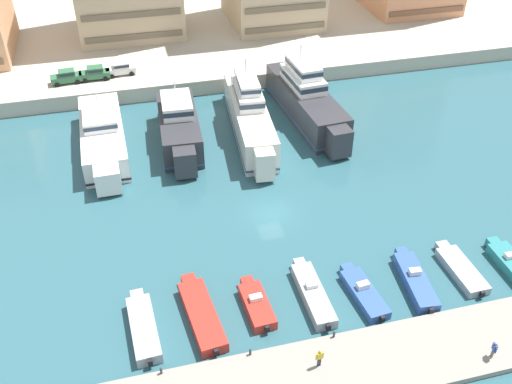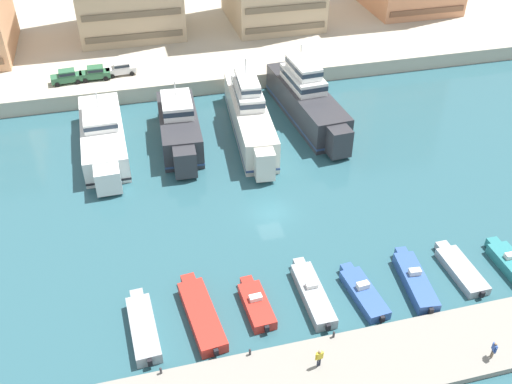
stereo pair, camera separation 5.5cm
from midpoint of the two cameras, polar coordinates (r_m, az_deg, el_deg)
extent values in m
plane|color=#2D5B66|center=(58.30, 1.50, -2.07)|extent=(400.00, 400.00, 0.00)
cube|color=#BCB29E|center=(112.49, -7.51, 18.06)|extent=(180.00, 70.00, 2.14)
cube|color=gray|center=(45.18, 8.60, -17.21)|extent=(120.00, 6.30, 0.55)
cube|color=white|center=(69.97, -15.07, 5.37)|extent=(5.12, 16.19, 3.09)
cube|color=white|center=(62.17, -14.62, 1.24)|extent=(2.71, 2.47, 2.63)
cube|color=black|center=(70.47, -14.95, 4.68)|extent=(5.17, 16.35, 0.24)
cube|color=white|center=(69.96, -15.41, 7.40)|extent=(3.90, 6.83, 1.31)
cube|color=#233342|center=(69.89, -15.43, 7.50)|extent=(3.95, 6.90, 0.47)
cylinder|color=silver|center=(70.15, -15.66, 8.90)|extent=(0.16, 0.16, 1.80)
cube|color=white|center=(77.76, -15.34, 8.05)|extent=(4.13, 0.97, 0.20)
cube|color=#333338|center=(69.37, -7.71, 6.33)|extent=(5.22, 13.34, 3.58)
cube|color=#333338|center=(62.90, -7.14, 3.00)|extent=(2.59, 2.38, 3.05)
cube|color=#334C7F|center=(69.96, -7.64, 5.51)|extent=(5.28, 13.47, 0.24)
cube|color=white|center=(68.97, -7.96, 8.60)|extent=(3.80, 5.70, 1.63)
cube|color=#233342|center=(68.89, -7.97, 8.72)|extent=(3.85, 5.75, 0.59)
cylinder|color=silver|center=(68.93, -8.14, 10.17)|extent=(0.16, 0.16, 1.80)
cube|color=#333338|center=(75.88, -8.12, 8.42)|extent=(3.85, 1.12, 0.20)
cube|color=silver|center=(70.49, -0.70, 7.37)|extent=(5.40, 19.33, 3.93)
cube|color=silver|center=(61.70, 0.83, 2.78)|extent=(2.26, 2.09, 3.34)
cube|color=#334C7F|center=(71.13, -0.69, 6.47)|extent=(5.46, 19.52, 0.24)
cube|color=white|center=(70.43, -0.90, 9.91)|extent=(3.65, 8.23, 1.63)
cube|color=#233342|center=(70.36, -0.90, 10.02)|extent=(3.69, 8.32, 0.59)
cube|color=white|center=(69.79, -0.91, 10.96)|extent=(2.84, 6.42, 1.26)
cube|color=#233342|center=(69.74, -0.91, 11.06)|extent=(2.88, 6.49, 0.45)
cylinder|color=silver|center=(70.23, -1.08, 12.51)|extent=(0.16, 0.16, 1.80)
cube|color=silver|center=(79.65, -1.84, 10.29)|extent=(3.32, 1.17, 0.20)
cube|color=#333338|center=(74.15, 4.98, 8.80)|extent=(5.75, 18.09, 3.93)
cube|color=#333338|center=(66.32, 8.26, 5.01)|extent=(2.64, 2.43, 3.34)
cube|color=#334C7F|center=(74.75, 4.93, 7.94)|extent=(5.80, 18.27, 0.24)
cube|color=white|center=(73.99, 4.70, 11.19)|extent=(4.04, 7.71, 1.68)
cube|color=#233342|center=(73.92, 4.70, 11.30)|extent=(4.09, 7.79, 0.60)
cube|color=white|center=(73.32, 4.76, 12.31)|extent=(3.15, 6.01, 1.52)
cube|color=#233342|center=(73.25, 4.76, 12.42)|extent=(3.19, 6.08, 0.55)
cylinder|color=silver|center=(73.60, 4.49, 13.84)|extent=(0.16, 0.16, 1.80)
cube|color=#333338|center=(82.28, 2.43, 11.18)|extent=(3.90, 1.16, 0.20)
cube|color=#9EA3A8|center=(47.64, -11.20, -13.31)|extent=(2.32, 6.66, 1.04)
cube|color=#9EA3A8|center=(50.13, -11.81, -10.19)|extent=(1.13, 0.95, 0.89)
cube|color=black|center=(45.33, -10.56, -16.43)|extent=(0.37, 0.30, 0.60)
cube|color=red|center=(47.86, -5.44, -12.26)|extent=(2.96, 7.76, 1.05)
cube|color=red|center=(50.68, -6.77, -8.85)|extent=(1.30, 1.10, 0.89)
cube|color=black|center=(45.29, -4.02, -15.71)|extent=(0.39, 0.32, 0.60)
cube|color=red|center=(48.43, 0.08, -11.36)|extent=(2.21, 5.02, 0.94)
cube|color=red|center=(50.29, -0.92, -9.06)|extent=(1.11, 0.93, 0.80)
cube|color=silver|center=(48.17, -0.05, -10.52)|extent=(1.10, 0.66, 0.40)
cube|color=#283847|center=(48.31, -0.16, -10.24)|extent=(0.97, 0.13, 0.24)
cube|color=black|center=(46.68, 1.09, -13.53)|extent=(0.38, 0.30, 0.60)
cube|color=#9EA3A8|center=(49.48, 5.72, -10.22)|extent=(1.86, 7.04, 1.00)
cube|color=#9EA3A8|center=(52.03, 4.33, -7.21)|extent=(1.02, 0.83, 0.85)
cube|color=silver|center=(49.31, 5.57, -9.24)|extent=(1.02, 0.60, 0.39)
cube|color=#283847|center=(49.45, 5.47, -8.97)|extent=(0.92, 0.08, 0.23)
cube|color=black|center=(47.10, 7.22, -13.26)|extent=(0.36, 0.28, 0.60)
cube|color=#33569E|center=(50.26, 10.77, -10.02)|extent=(2.43, 5.85, 0.85)
cube|color=#33569E|center=(52.18, 9.08, -7.62)|extent=(1.13, 0.96, 0.72)
cube|color=silver|center=(50.03, 10.62, -9.15)|extent=(1.11, 0.69, 0.52)
cube|color=#283847|center=(50.13, 10.48, -8.88)|extent=(0.97, 0.17, 0.31)
cube|color=black|center=(48.48, 12.51, -12.30)|extent=(0.38, 0.31, 0.60)
cube|color=#33569E|center=(52.16, 15.64, -8.66)|extent=(2.60, 6.80, 1.05)
cube|color=#33569E|center=(54.55, 14.29, -5.97)|extent=(1.11, 0.95, 0.89)
cube|color=silver|center=(51.95, 15.58, -7.68)|extent=(1.09, 0.71, 0.49)
cube|color=#283847|center=(52.08, 15.49, -7.41)|extent=(0.94, 0.19, 0.29)
cube|color=black|center=(49.92, 17.08, -11.32)|extent=(0.39, 0.32, 0.60)
cube|color=#9EA3A8|center=(54.61, 19.88, -7.42)|extent=(2.23, 5.84, 0.81)
cube|color=#9EA3A8|center=(56.52, 18.13, -5.22)|extent=(1.18, 0.97, 0.69)
cube|color=black|center=(52.86, 21.66, -9.48)|extent=(0.37, 0.29, 0.60)
cube|color=teal|center=(56.82, 24.14, -6.57)|extent=(2.05, 4.92, 0.99)
cube|color=teal|center=(58.40, 22.60, -4.76)|extent=(1.12, 0.92, 0.84)
cube|color=silver|center=(56.57, 24.11, -5.80)|extent=(1.12, 0.61, 0.43)
cube|color=#283847|center=(56.68, 23.97, -5.58)|extent=(1.02, 0.08, 0.26)
cube|color=#2D6642|center=(82.57, -18.45, 10.76)|extent=(4.23, 2.04, 0.80)
cube|color=#2D6642|center=(82.27, -18.45, 11.24)|extent=(2.22, 1.73, 0.68)
cube|color=#1E2833|center=(82.27, -18.45, 11.24)|extent=(2.18, 1.74, 0.37)
cylinder|color=black|center=(81.99, -19.30, 10.08)|extent=(0.66, 0.27, 0.64)
cylinder|color=black|center=(83.54, -19.37, 10.56)|extent=(0.66, 0.27, 0.64)
cylinder|color=black|center=(81.95, -17.42, 10.46)|extent=(0.66, 0.27, 0.64)
cylinder|color=black|center=(83.50, -17.52, 10.93)|extent=(0.66, 0.27, 0.64)
cube|color=#2D6642|center=(82.53, -15.85, 11.25)|extent=(4.11, 1.73, 0.80)
cube|color=#2D6642|center=(82.23, -15.83, 11.73)|extent=(2.11, 1.58, 0.68)
cube|color=#1E2833|center=(82.23, -15.83, 11.73)|extent=(2.07, 1.59, 0.37)
cylinder|color=black|center=(82.00, -16.74, 10.61)|extent=(0.64, 0.22, 0.64)
cylinder|color=black|center=(83.55, -16.75, 11.10)|extent=(0.64, 0.22, 0.64)
cylinder|color=black|center=(81.87, -14.84, 10.90)|extent=(0.64, 0.22, 0.64)
cylinder|color=black|center=(83.42, -14.88, 11.39)|extent=(0.64, 0.22, 0.64)
cube|color=white|center=(83.01, -13.40, 11.80)|extent=(4.21, 1.99, 0.80)
cube|color=white|center=(82.72, -13.37, 12.28)|extent=(2.21, 1.71, 0.68)
cube|color=#1E2833|center=(82.72, -13.37, 12.28)|extent=(2.17, 1.72, 0.37)
cylinder|color=black|center=(82.32, -14.22, 11.15)|extent=(0.65, 0.27, 0.64)
cylinder|color=black|center=(83.87, -14.37, 11.61)|extent=(0.65, 0.27, 0.64)
cylinder|color=black|center=(82.50, -12.34, 11.49)|extent=(0.65, 0.27, 0.64)
cylinder|color=black|center=(84.04, -12.52, 11.94)|extent=(0.65, 0.27, 0.64)
cube|color=#6D5F4B|center=(91.29, -12.09, 14.94)|extent=(14.61, 0.24, 0.90)
cube|color=#6D5F4B|center=(90.14, -12.37, 16.91)|extent=(14.61, 0.24, 0.90)
cube|color=#6D5F4B|center=(93.24, 2.92, 16.07)|extent=(12.96, 0.24, 0.90)
cube|color=#6D5F4B|center=(92.19, 2.98, 17.87)|extent=(12.96, 0.24, 0.90)
cube|color=brown|center=(104.17, 16.69, 16.93)|extent=(13.54, 0.24, 0.90)
cylinder|color=#282D3D|center=(44.50, 6.19, -16.56)|extent=(0.14, 0.14, 0.86)
cylinder|color=#282D3D|center=(44.55, 6.40, -16.49)|extent=(0.14, 0.14, 0.86)
cube|color=yellow|center=(43.92, 6.36, -15.93)|extent=(0.51, 0.31, 0.66)
cylinder|color=yellow|center=(43.87, 6.01, -16.10)|extent=(0.10, 0.10, 0.66)
cylinder|color=yellow|center=(44.06, 6.70, -15.84)|extent=(0.10, 0.10, 0.66)
sphere|color=tan|center=(43.56, 6.40, -15.57)|extent=(0.24, 0.24, 0.24)
cylinder|color=#7A6B56|center=(48.18, 22.57, -14.74)|extent=(0.13, 0.13, 0.81)
cylinder|color=#7A6B56|center=(48.27, 22.50, -14.60)|extent=(0.13, 0.13, 0.81)
cube|color=#2D4C99|center=(47.70, 22.74, -14.12)|extent=(0.31, 0.48, 0.62)
cylinder|color=#2D4C99|center=(47.58, 22.84, -14.41)|extent=(0.10, 0.10, 0.62)
cylinder|color=#2D4C99|center=(47.89, 22.61, -13.92)|extent=(0.10, 0.10, 0.62)
sphere|color=tan|center=(47.39, 22.86, -13.80)|extent=(0.22, 0.22, 0.22)
cylinder|color=#2D2D33|center=(44.60, -9.50, -17.27)|extent=(0.18, 0.18, 0.45)
sphere|color=#2D2D33|center=(44.37, -9.53, -17.05)|extent=(0.20, 0.20, 0.20)
cylinder|color=#2D2D33|center=(45.05, -0.61, -15.76)|extent=(0.18, 0.18, 0.45)
sphere|color=#2D2D33|center=(44.83, -0.62, -15.53)|extent=(0.20, 0.20, 0.20)
cylinder|color=#2D2D33|center=(46.49, 7.77, -13.97)|extent=(0.18, 0.18, 0.45)
sphere|color=#2D2D33|center=(46.28, 7.80, -13.75)|extent=(0.20, 0.20, 0.20)
camera|label=1|loc=(0.03, -90.03, -0.02)|focal=40.00mm
camera|label=2|loc=(0.03, 89.97, 0.02)|focal=40.00mm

